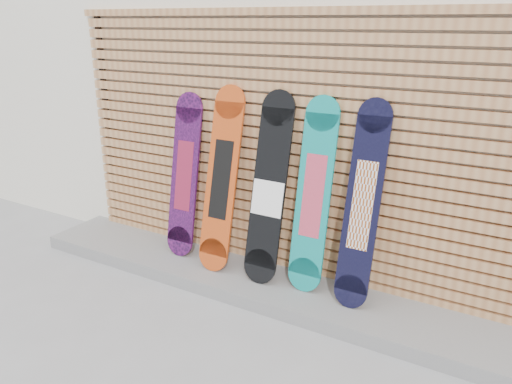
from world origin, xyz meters
TOP-DOWN VIEW (x-y plane):
  - ground at (0.00, 0.00)m, footprint 80.00×80.00m
  - building at (0.50, 3.50)m, footprint 12.00×5.00m
  - concrete_step at (-0.15, 0.68)m, footprint 4.60×0.70m
  - slat_wall at (-0.15, 0.97)m, footprint 4.26×0.08m
  - snowboard_0 at (-1.05, 0.79)m, footprint 0.28×0.31m
  - snowboard_1 at (-0.61, 0.74)m, footprint 0.29×0.40m
  - snowboard_2 at (-0.15, 0.75)m, footprint 0.29×0.39m
  - snowboard_3 at (0.22, 0.79)m, footprint 0.28×0.32m
  - snowboard_4 at (0.63, 0.76)m, footprint 0.26×0.37m

SIDE VIEW (x-z plane):
  - ground at x=0.00m, z-range 0.00..0.00m
  - concrete_step at x=-0.15m, z-range 0.00..0.12m
  - snowboard_0 at x=-1.05m, z-range 0.12..1.60m
  - snowboard_2 at x=-0.15m, z-range 0.11..1.67m
  - snowboard_3 at x=0.22m, z-range 0.12..1.67m
  - snowboard_4 at x=0.63m, z-range 0.12..1.68m
  - snowboard_1 at x=-0.61m, z-range 0.12..1.69m
  - slat_wall at x=-0.15m, z-range 0.06..2.35m
  - building at x=0.50m, z-range 0.00..3.60m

